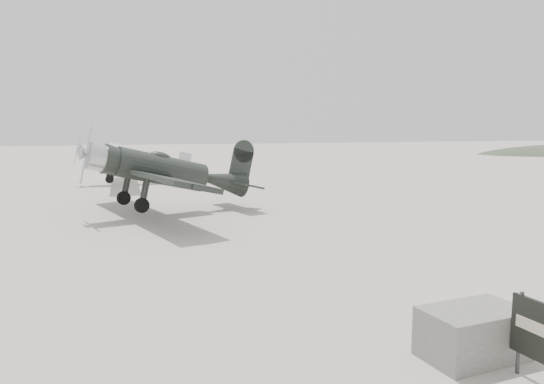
% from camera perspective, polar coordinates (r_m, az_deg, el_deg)
% --- Properties ---
extents(ground, '(160.00, 160.00, 0.00)m').
position_cam_1_polar(ground, '(19.12, 1.58, -5.12)').
color(ground, '#B0A89C').
rests_on(ground, ground).
extents(lowwing_monoplane, '(8.21, 11.24, 3.65)m').
position_cam_1_polar(lowwing_monoplane, '(24.44, -11.01, 2.12)').
color(lowwing_monoplane, black).
rests_on(lowwing_monoplane, ground).
extents(highwing_monoplane, '(7.42, 10.41, 2.97)m').
position_cam_1_polar(highwing_monoplane, '(36.87, -15.02, 3.71)').
color(highwing_monoplane, '#A2A4A8').
rests_on(highwing_monoplane, ground).
extents(equipment_block, '(1.97, 1.41, 0.90)m').
position_cam_1_polar(equipment_block, '(10.45, 20.81, -14.02)').
color(equipment_block, '#65635D').
rests_on(equipment_block, ground).
extents(sign_board, '(0.20, 0.98, 1.42)m').
position_cam_1_polar(sign_board, '(9.80, 26.58, -13.34)').
color(sign_board, '#333333').
rests_on(sign_board, ground).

